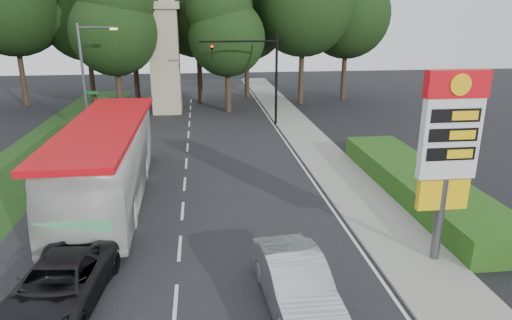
{
  "coord_description": "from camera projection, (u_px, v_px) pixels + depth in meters",
  "views": [
    {
      "loc": [
        1.01,
        -11.78,
        8.5
      ],
      "look_at": [
        3.41,
        7.87,
        2.2
      ],
      "focal_mm": 32.0,
      "sensor_mm": 36.0,
      "label": 1
    }
  ],
  "objects": [
    {
      "name": "hedge",
      "position": [
        419.0,
        184.0,
        22.32
      ],
      "size": [
        3.0,
        14.0,
        1.2
      ],
      "primitive_type": "cube",
      "color": "#244412",
      "rests_on": "ground"
    },
    {
      "name": "streetlight_signs",
      "position": [
        86.0,
        75.0,
        32.27
      ],
      "size": [
        2.75,
        0.98,
        8.0
      ],
      "color": "#59595E",
      "rests_on": "ground"
    },
    {
      "name": "ground",
      "position": [
        175.0,
        314.0,
        13.6
      ],
      "size": [
        120.0,
        120.0,
        0.0
      ],
      "primitive_type": "plane",
      "color": "black",
      "rests_on": "ground"
    },
    {
      "name": "traffic_signal_mast",
      "position": [
        260.0,
        67.0,
        35.55
      ],
      "size": [
        6.1,
        0.35,
        7.2
      ],
      "color": "black",
      "rests_on": "ground"
    },
    {
      "name": "sidewalk_right",
      "position": [
        336.0,
        171.0,
        25.92
      ],
      "size": [
        3.0,
        80.0,
        0.12
      ],
      "primitive_type": "cube",
      "color": "gray",
      "rests_on": "ground"
    },
    {
      "name": "gas_station_pylon",
      "position": [
        449.0,
        142.0,
        15.21
      ],
      "size": [
        2.1,
        0.45,
        6.85
      ],
      "color": "#59595E",
      "rests_on": "ground"
    },
    {
      "name": "grass_verge_left",
      "position": [
        40.0,
        153.0,
        29.53
      ],
      "size": [
        5.0,
        50.0,
        0.02
      ],
      "primitive_type": "cube",
      "color": "#193814",
      "rests_on": "ground"
    },
    {
      "name": "transit_bus",
      "position": [
        107.0,
        162.0,
        21.62
      ],
      "size": [
        3.54,
        13.51,
        3.74
      ],
      "primitive_type": "imported",
      "rotation": [
        0.0,
        0.0,
        0.03
      ],
      "color": "silver",
      "rests_on": "ground"
    },
    {
      "name": "road_surface",
      "position": [
        185.0,
        178.0,
        24.95
      ],
      "size": [
        14.0,
        80.0,
        0.02
      ],
      "primitive_type": "cube",
      "color": "black",
      "rests_on": "ground"
    },
    {
      "name": "tree_east_near",
      "position": [
        247.0,
        3.0,
        46.37
      ],
      "size": [
        8.12,
        8.12,
        15.95
      ],
      "color": "#2D2116",
      "rests_on": "ground"
    },
    {
      "name": "suv_charcoal",
      "position": [
        59.0,
        285.0,
        13.74
      ],
      "size": [
        3.0,
        5.54,
        1.48
      ],
      "primitive_type": "imported",
      "rotation": [
        0.0,
        0.0,
        -0.11
      ],
      "color": "black",
      "rests_on": "ground"
    },
    {
      "name": "sedan_silver",
      "position": [
        296.0,
        284.0,
        13.64
      ],
      "size": [
        2.14,
        5.17,
        1.66
      ],
      "primitive_type": "imported",
      "rotation": [
        0.0,
        0.0,
        0.08
      ],
      "color": "#B5B7BD",
      "rests_on": "ground"
    },
    {
      "name": "monument",
      "position": [
        165.0,
        56.0,
        40.2
      ],
      "size": [
        3.0,
        3.0,
        10.05
      ],
      "color": "tan",
      "rests_on": "ground"
    },
    {
      "name": "tree_monument_left",
      "position": [
        112.0,
        13.0,
        37.71
      ],
      "size": [
        7.28,
        7.28,
        14.3
      ],
      "color": "#2D2116",
      "rests_on": "ground"
    },
    {
      "name": "tree_monument_right",
      "position": [
        227.0,
        21.0,
        39.49
      ],
      "size": [
        6.72,
        6.72,
        13.2
      ],
      "color": "#2D2116",
      "rests_on": "ground"
    }
  ]
}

